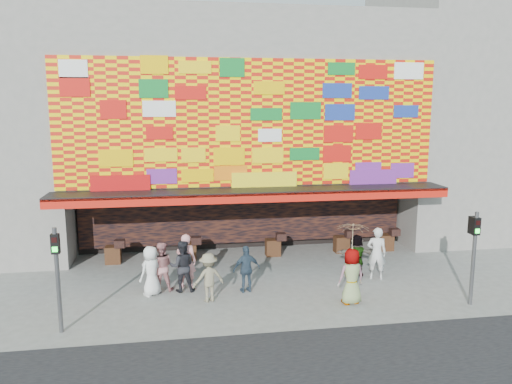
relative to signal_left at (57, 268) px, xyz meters
The scene contains 15 objects.
ground 6.64m from the signal_left, 13.61° to the left, with size 90.00×90.00×0.00m, color slate.
shop_building 11.98m from the signal_left, 57.35° to the left, with size 15.20×9.40×10.00m.
neighbor_right 21.82m from the signal_left, 26.33° to the left, with size 11.00×8.00×12.00m, color gray.
signal_left is the anchor object (origin of this frame).
signal_right 12.40m from the signal_left, ahead, with size 0.22×0.20×3.00m.
ped_a 3.53m from the signal_left, 45.39° to the left, with size 0.82×0.53×1.68m, color white.
ped_b 4.67m from the signal_left, 39.44° to the left, with size 0.70×0.46×1.91m, color pink.
ped_c 4.39m from the signal_left, 37.51° to the left, with size 0.86×0.67×1.77m, color black.
ped_d 4.63m from the signal_left, 20.68° to the left, with size 1.03×0.59×1.59m, color gray.
ped_e 6.05m from the signal_left, 21.68° to the left, with size 0.94×0.39×1.61m, color #2F4052.
ped_f 10.34m from the signal_left, 18.01° to the left, with size 1.45×0.46×1.56m, color gray.
ped_g 8.75m from the signal_left, ahead, with size 0.88×0.57×1.80m, color gray.
ped_h 10.75m from the signal_left, 14.71° to the left, with size 0.70×0.46×1.92m, color silver.
ped_i 4.00m from the signal_left, 45.99° to the left, with size 0.82×0.64×1.69m, color tan.
parasol 8.70m from the signal_left, ahead, with size 1.26×1.27×1.88m.
Camera 1 is at (-2.90, -15.22, 6.26)m, focal length 35.00 mm.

